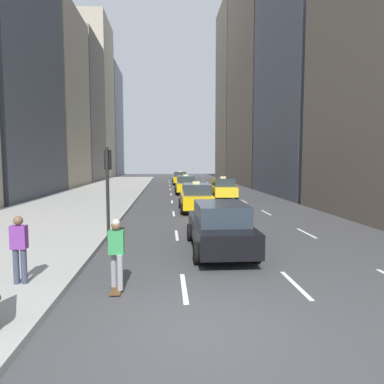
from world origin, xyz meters
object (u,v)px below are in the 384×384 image
(pedestrian_near_curb, at_px, (19,246))
(sedan_black_near, at_px, (220,226))
(taxi_lead, at_px, (222,188))
(traffic_light_pole, at_px, (108,180))
(taxi_fourth, at_px, (180,178))
(skateboarder, at_px, (116,251))
(taxi_second, at_px, (185,185))
(taxi_third, at_px, (196,197))

(pedestrian_near_curb, bearing_deg, sedan_black_near, 30.82)
(sedan_black_near, bearing_deg, taxi_lead, 80.31)
(traffic_light_pole, bearing_deg, pedestrian_near_curb, -107.63)
(pedestrian_near_curb, bearing_deg, taxi_fourth, 81.94)
(taxi_fourth, distance_m, pedestrian_near_curb, 38.05)
(skateboarder, xyz_separation_m, traffic_light_pole, (-0.94, 4.61, 1.45))
(taxi_fourth, bearing_deg, traffic_light_pole, -96.76)
(skateboarder, relative_size, traffic_light_pole, 0.48)
(sedan_black_near, height_order, pedestrian_near_curb, pedestrian_near_curb)
(taxi_second, bearing_deg, taxi_third, -90.00)
(taxi_third, relative_size, traffic_light_pole, 1.22)
(taxi_second, distance_m, taxi_fourth, 13.43)
(taxi_fourth, xyz_separation_m, pedestrian_near_curb, (-5.33, -37.67, 0.19))
(taxi_third, relative_size, pedestrian_near_curb, 2.67)
(sedan_black_near, bearing_deg, taxi_fourth, 90.00)
(sedan_black_near, bearing_deg, taxi_second, 90.00)
(taxi_third, distance_m, traffic_light_pole, 9.38)
(pedestrian_near_curb, bearing_deg, taxi_second, 77.59)
(skateboarder, xyz_separation_m, pedestrian_near_curb, (-2.33, 0.25, 0.10))
(taxi_third, distance_m, skateboarder, 13.32)
(taxi_third, bearing_deg, taxi_fourth, 90.00)
(taxi_lead, relative_size, taxi_third, 1.00)
(taxi_lead, relative_size, taxi_fourth, 1.00)
(skateboarder, bearing_deg, taxi_fourth, 85.47)
(taxi_second, height_order, taxi_third, same)
(taxi_second, xyz_separation_m, taxi_fourth, (0.00, 13.43, 0.00))
(taxi_second, bearing_deg, taxi_fourth, 90.00)
(sedan_black_near, relative_size, traffic_light_pole, 1.38)
(taxi_third, height_order, skateboarder, taxi_third)
(sedan_black_near, distance_m, skateboarder, 4.56)
(taxi_lead, height_order, taxi_third, same)
(taxi_third, distance_m, taxi_fourth, 24.95)
(skateboarder, distance_m, traffic_light_pole, 4.92)
(taxi_third, height_order, pedestrian_near_curb, taxi_third)
(taxi_lead, height_order, taxi_fourth, same)
(taxi_third, bearing_deg, taxi_lead, 67.81)
(taxi_fourth, bearing_deg, taxi_third, -90.00)
(taxi_third, bearing_deg, taxi_second, 90.00)
(skateboarder, bearing_deg, sedan_black_near, 48.79)
(taxi_second, xyz_separation_m, traffic_light_pole, (-3.95, -19.88, 1.53))
(taxi_second, bearing_deg, skateboarder, -97.00)
(taxi_lead, xyz_separation_m, skateboarder, (-5.81, -19.84, 0.08))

